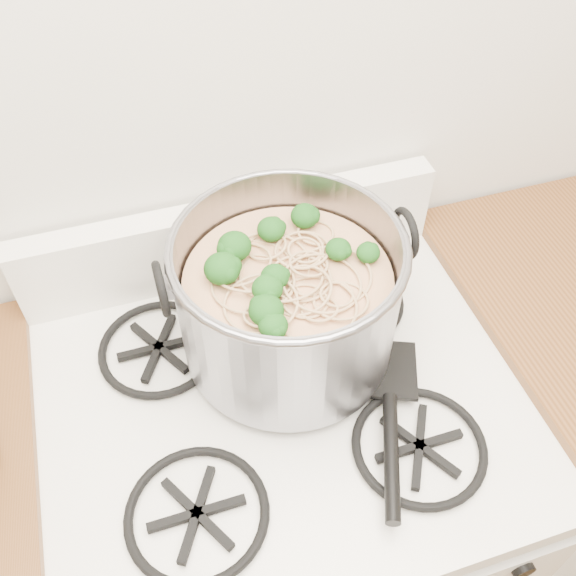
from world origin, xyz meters
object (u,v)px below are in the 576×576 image
Objects in this scene: gas_range at (284,515)px; spatula at (389,367)px; stock_pot at (288,301)px; glass_bowl at (289,263)px.

spatula is at bearing -4.57° from gas_range.
gas_range is at bearing -113.10° from stock_pot.
stock_pot reaches higher than gas_range.
spatula is at bearing -37.47° from stock_pot.
glass_bowl is at bearing 70.07° from gas_range.
gas_range is 2.98× the size of spatula.
gas_range is 0.57m from glass_bowl.
gas_range is at bearing -109.93° from glass_bowl.
stock_pot is 0.20m from spatula.
spatula reaches higher than gas_range.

